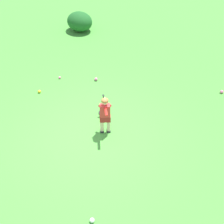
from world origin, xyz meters
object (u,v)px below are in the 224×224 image
Objects in this scene: play_ball_far_left at (92,220)px; play_ball_near_batter at (96,79)px; child_batter at (105,112)px; batting_tee at (104,110)px; play_ball_behind_batter at (39,91)px; play_ball_far_right at (222,92)px; play_ball_center_lawn at (60,78)px.

play_ball_far_left is 0.96× the size of play_ball_near_batter.
child_batter is 1.74× the size of batting_tee.
play_ball_far_left is (1.22, -2.16, -0.60)m from child_batter.
child_batter is 11.80× the size of play_ball_behind_batter.
play_ball_near_batter is 1.79m from play_ball_behind_batter.
play_ball_far_right is (1.91, 3.32, -0.60)m from child_batter.
batting_tee is (-1.68, 2.73, 0.06)m from play_ball_far_left.
child_batter reaches higher than batting_tee.
play_ball_far_left is 3.21m from batting_tee.
batting_tee is at bearing -15.34° from play_ball_center_lawn.
play_ball_far_left is 1.07× the size of play_ball_behind_batter.
play_ball_far_left is 1.27× the size of play_ball_center_lawn.
batting_tee is at bearing 8.46° from play_ball_behind_batter.
play_ball_near_batter is at bearing 125.84° from play_ball_far_left.
child_batter is at bearing -47.38° from play_ball_near_batter.
play_ball_far_right is at bearing 49.16° from batting_tee.
batting_tee reaches higher than play_ball_near_batter.
child_batter is 11.04× the size of play_ball_far_left.
batting_tee is (2.15, -0.59, 0.07)m from play_ball_center_lawn.
play_ball_behind_batter is 0.15× the size of batting_tee.
play_ball_near_batter is 1.03× the size of play_ball_far_right.
play_ball_far_right is at bearing 24.37° from play_ball_near_batter.
play_ball_behind_batter reaches higher than play_ball_center_lawn.
child_batter is 2.43m from play_ball_near_batter.
play_ball_center_lawn is 0.91m from play_ball_behind_batter.
play_ball_center_lawn is at bearing 156.09° from child_batter.
child_batter is 10.93× the size of play_ball_far_right.
play_ball_behind_batter is at bearing -89.56° from play_ball_center_lawn.
child_batter is 14.08× the size of play_ball_center_lawn.
play_ball_near_batter reaches higher than play_ball_center_lawn.
play_ball_center_lawn is (-3.83, 3.32, -0.01)m from play_ball_far_left.
play_ball_behind_batter is at bearing -171.54° from batting_tee.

